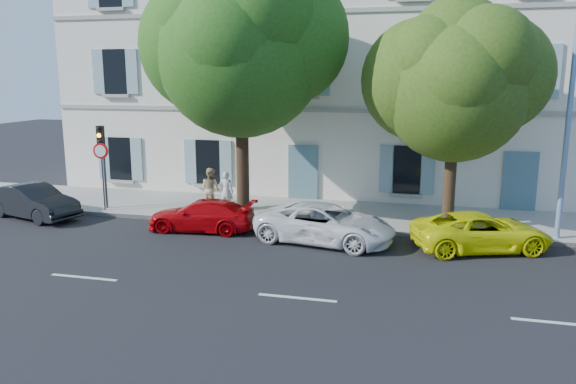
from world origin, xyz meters
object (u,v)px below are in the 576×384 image
(car_white_coupe, at_px, (325,224))
(tree_left, at_px, (241,54))
(road_sign, at_px, (102,162))
(pedestrian_b, at_px, (211,189))
(pedestrian_a, at_px, (226,191))
(car_yellow_supercar, at_px, (481,232))
(tree_right, at_px, (455,89))
(street_lamp, at_px, (573,86))
(car_dark_sedan, at_px, (33,201))
(car_red_coupe, at_px, (202,215))
(traffic_light, at_px, (102,149))

(car_white_coupe, bearing_deg, tree_left, 70.56)
(car_white_coupe, relative_size, road_sign, 1.71)
(tree_left, bearing_deg, road_sign, -177.74)
(pedestrian_b, bearing_deg, pedestrian_a, -164.53)
(car_white_coupe, relative_size, pedestrian_a, 2.89)
(pedestrian_a, bearing_deg, car_yellow_supercar, 166.20)
(tree_left, distance_m, tree_right, 7.55)
(road_sign, distance_m, street_lamp, 16.98)
(car_yellow_supercar, bearing_deg, car_dark_sedan, 70.08)
(street_lamp, bearing_deg, car_dark_sedan, -176.41)
(car_yellow_supercar, distance_m, tree_left, 10.24)
(car_red_coupe, bearing_deg, street_lamp, 92.24)
(tree_right, relative_size, traffic_light, 2.26)
(pedestrian_b, bearing_deg, road_sign, 37.87)
(car_dark_sedan, height_order, traffic_light, traffic_light)
(car_red_coupe, relative_size, pedestrian_b, 2.26)
(car_white_coupe, bearing_deg, car_dark_sedan, 97.56)
(car_red_coupe, height_order, pedestrian_b, pedestrian_b)
(traffic_light, bearing_deg, street_lamp, -1.29)
(traffic_light, bearing_deg, pedestrian_b, 11.17)
(car_red_coupe, xyz_separation_m, road_sign, (-4.73, 1.36, 1.54))
(pedestrian_a, relative_size, pedestrian_b, 0.94)
(traffic_light, height_order, street_lamp, street_lamp)
(traffic_light, distance_m, pedestrian_a, 5.23)
(tree_left, distance_m, road_sign, 7.07)
(car_dark_sedan, height_order, car_white_coupe, car_dark_sedan)
(car_red_coupe, distance_m, pedestrian_a, 2.45)
(street_lamp, bearing_deg, tree_right, 174.19)
(tree_right, height_order, street_lamp, street_lamp)
(tree_right, xyz_separation_m, street_lamp, (3.50, -0.36, 0.12))
(tree_left, relative_size, road_sign, 3.48)
(car_red_coupe, height_order, tree_right, tree_right)
(traffic_light, bearing_deg, car_yellow_supercar, -6.67)
(pedestrian_a, bearing_deg, road_sign, 13.20)
(tree_right, bearing_deg, road_sign, -178.76)
(car_dark_sedan, bearing_deg, tree_right, -67.44)
(car_yellow_supercar, bearing_deg, car_white_coupe, 74.78)
(car_dark_sedan, xyz_separation_m, street_lamp, (18.98, 1.19, 4.45))
(car_red_coupe, distance_m, pedestrian_b, 2.62)
(road_sign, height_order, pedestrian_b, road_sign)
(street_lamp, bearing_deg, car_white_coupe, -167.39)
(car_red_coupe, distance_m, tree_left, 5.95)
(car_red_coupe, bearing_deg, car_dark_sedan, -94.71)
(street_lamp, bearing_deg, car_red_coupe, -173.86)
(car_dark_sedan, distance_m, pedestrian_a, 7.43)
(traffic_light, height_order, pedestrian_b, traffic_light)
(car_yellow_supercar, xyz_separation_m, traffic_light, (-14.32, 1.68, 1.97))
(car_white_coupe, relative_size, pedestrian_b, 2.72)
(tree_left, height_order, tree_right, tree_left)
(road_sign, bearing_deg, tree_right, 1.24)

